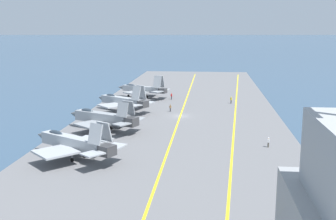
% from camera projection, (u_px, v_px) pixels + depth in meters
% --- Properties ---
extents(ground_plane, '(2000.00, 2000.00, 0.00)m').
position_uv_depth(ground_plane, '(180.00, 118.00, 92.71)').
color(ground_plane, '#334C66').
extents(carrier_deck, '(185.85, 43.33, 0.40)m').
position_uv_depth(carrier_deck, '(180.00, 117.00, 92.67)').
color(carrier_deck, slate).
rests_on(carrier_deck, ground).
extents(deck_stripe_foul_line, '(166.91, 11.70, 0.01)m').
position_uv_depth(deck_stripe_foul_line, '(235.00, 117.00, 91.43)').
color(deck_stripe_foul_line, yellow).
rests_on(deck_stripe_foul_line, carrier_deck).
extents(deck_stripe_centerline, '(167.27, 0.36, 0.01)m').
position_uv_depth(deck_stripe_centerline, '(180.00, 116.00, 92.63)').
color(deck_stripe_centerline, yellow).
rests_on(deck_stripe_centerline, carrier_deck).
extents(parked_jet_nearest, '(13.07, 15.88, 6.26)m').
position_uv_depth(parked_jet_nearest, '(74.00, 143.00, 62.22)').
color(parked_jet_nearest, '#9EA3A8').
rests_on(parked_jet_nearest, carrier_deck).
extents(parked_jet_second, '(12.23, 15.90, 6.05)m').
position_uv_depth(parked_jet_second, '(103.00, 118.00, 79.48)').
color(parked_jet_second, gray).
rests_on(parked_jet_second, carrier_deck).
extents(parked_jet_third, '(12.78, 14.97, 6.55)m').
position_uv_depth(parked_jet_third, '(122.00, 101.00, 96.77)').
color(parked_jet_third, '#9EA3A8').
rests_on(parked_jet_third, carrier_deck).
extents(parked_jet_fourth, '(12.55, 15.43, 6.48)m').
position_uv_depth(parked_jet_fourth, '(143.00, 89.00, 115.37)').
color(parked_jet_fourth, '#93999E').
rests_on(parked_jet_fourth, carrier_deck).
extents(crew_red_vest, '(0.29, 0.40, 1.73)m').
position_uv_depth(crew_red_vest, '(171.00, 96.00, 113.45)').
color(crew_red_vest, '#232328').
rests_on(crew_red_vest, carrier_deck).
extents(crew_white_vest, '(0.43, 0.35, 1.70)m').
position_uv_depth(crew_white_vest, '(268.00, 142.00, 68.49)').
color(crew_white_vest, '#4C473D').
rests_on(crew_white_vest, carrier_deck).
extents(crew_brown_vest, '(0.44, 0.46, 1.69)m').
position_uv_depth(crew_brown_vest, '(170.00, 108.00, 97.22)').
color(crew_brown_vest, '#232328').
rests_on(crew_brown_vest, carrier_deck).
extents(crew_yellow_vest, '(0.44, 0.46, 1.83)m').
position_uv_depth(crew_yellow_vest, '(231.00, 100.00, 107.46)').
color(crew_yellow_vest, '#383328').
rests_on(crew_yellow_vest, carrier_deck).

